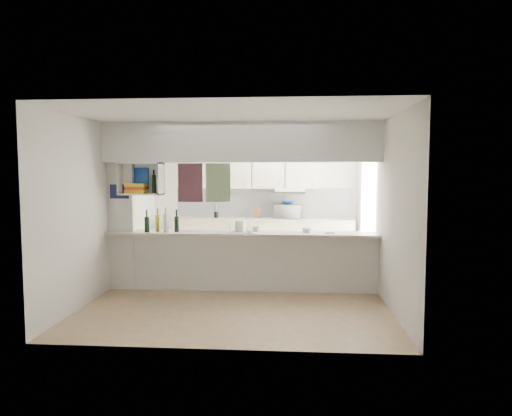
# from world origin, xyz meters

# --- Properties ---
(floor) EXTENTS (4.80, 4.80, 0.00)m
(floor) POSITION_xyz_m (0.00, 0.00, 0.00)
(floor) COLOR #8F7153
(floor) RESTS_ON ground
(ceiling) EXTENTS (4.80, 4.80, 0.00)m
(ceiling) POSITION_xyz_m (0.00, 0.00, 2.60)
(ceiling) COLOR white
(ceiling) RESTS_ON wall_back
(wall_back) EXTENTS (4.20, 0.00, 4.20)m
(wall_back) POSITION_xyz_m (0.00, 2.40, 1.30)
(wall_back) COLOR silver
(wall_back) RESTS_ON floor
(wall_left) EXTENTS (0.00, 4.80, 4.80)m
(wall_left) POSITION_xyz_m (-2.10, 0.00, 1.30)
(wall_left) COLOR silver
(wall_left) RESTS_ON floor
(wall_right) EXTENTS (0.00, 4.80, 4.80)m
(wall_right) POSITION_xyz_m (2.10, 0.00, 1.30)
(wall_right) COLOR silver
(wall_right) RESTS_ON floor
(servery_partition) EXTENTS (4.20, 0.50, 2.60)m
(servery_partition) POSITION_xyz_m (-0.17, 0.00, 1.66)
(servery_partition) COLOR silver
(servery_partition) RESTS_ON floor
(cubby_shelf) EXTENTS (0.65, 0.35, 0.50)m
(cubby_shelf) POSITION_xyz_m (-1.57, -0.06, 1.71)
(cubby_shelf) COLOR white
(cubby_shelf) RESTS_ON bulkhead
(kitchen_run) EXTENTS (3.60, 0.63, 2.24)m
(kitchen_run) POSITION_xyz_m (0.16, 2.14, 0.83)
(kitchen_run) COLOR beige
(kitchen_run) RESTS_ON floor
(microwave) EXTENTS (0.58, 0.46, 0.28)m
(microwave) POSITION_xyz_m (0.72, 2.11, 1.06)
(microwave) COLOR white
(microwave) RESTS_ON bench_top
(bowl) EXTENTS (0.26, 0.26, 0.06)m
(bowl) POSITION_xyz_m (0.71, 2.13, 1.24)
(bowl) COLOR navy
(bowl) RESTS_ON microwave
(dish_rack) EXTENTS (0.42, 0.35, 0.20)m
(dish_rack) POSITION_xyz_m (0.02, -0.03, 1.00)
(dish_rack) COLOR silver
(dish_rack) RESTS_ON breakfast_bar
(cup) EXTENTS (0.11, 0.11, 0.09)m
(cup) POSITION_xyz_m (0.23, -0.08, 0.98)
(cup) COLOR white
(cup) RESTS_ON dish_rack
(wine_bottles) EXTENTS (0.53, 0.16, 0.38)m
(wine_bottles) POSITION_xyz_m (-1.24, -0.08, 1.06)
(wine_bottles) COLOR black
(wine_bottles) RESTS_ON breakfast_bar
(plastic_tubs) EXTENTS (0.49, 0.18, 0.07)m
(plastic_tubs) POSITION_xyz_m (1.03, 0.03, 0.95)
(plastic_tubs) COLOR silver
(plastic_tubs) RESTS_ON breakfast_bar
(utensil_jar) EXTENTS (0.09, 0.09, 0.12)m
(utensil_jar) POSITION_xyz_m (-0.74, 2.15, 0.98)
(utensil_jar) COLOR black
(utensil_jar) RESTS_ON bench_top
(knife_block) EXTENTS (0.14, 0.12, 0.22)m
(knife_block) POSITION_xyz_m (0.08, 2.18, 1.03)
(knife_block) COLOR brown
(knife_block) RESTS_ON bench_top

